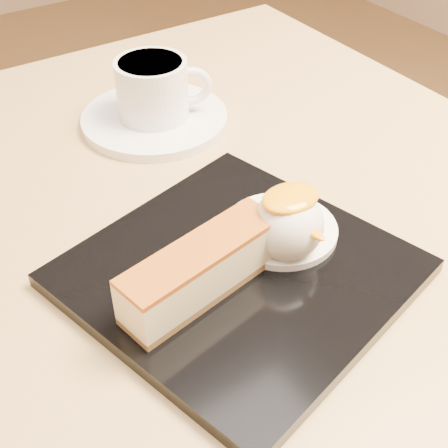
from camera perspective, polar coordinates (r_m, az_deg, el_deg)
table at (r=0.60m, az=-5.38°, el=-14.84°), size 0.80×0.80×0.72m
dessert_plate at (r=0.47m, az=1.35°, el=-4.51°), size 0.27×0.27×0.01m
cheesecake at (r=0.43m, az=-2.06°, el=-4.16°), size 0.13×0.06×0.04m
cream_smear at (r=0.49m, az=5.17°, el=-0.50°), size 0.09×0.09×0.01m
ice_cream_scoop at (r=0.46m, az=5.85°, el=-0.07°), size 0.05×0.05×0.05m
mango_sauce at (r=0.45m, az=6.09°, el=2.39°), size 0.05×0.03×0.01m
mint_sprig at (r=0.49m, az=0.73°, el=0.23°), size 0.04×0.03×0.00m
saucer at (r=0.66m, az=-6.36°, el=9.52°), size 0.15×0.15×0.01m
coffee_cup at (r=0.64m, az=-6.42°, el=12.28°), size 0.09×0.07×0.06m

